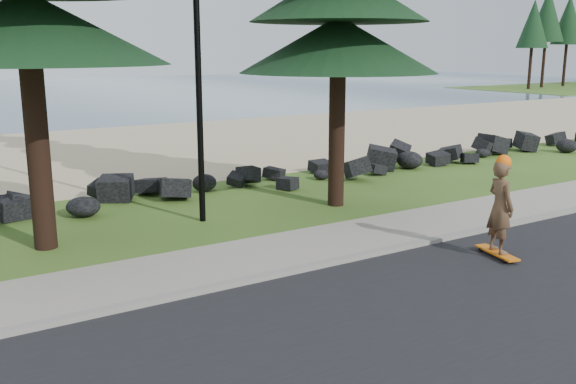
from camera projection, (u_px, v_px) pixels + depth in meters
name	position (u px, v px, depth m)	size (l,w,h in m)	color
ground	(275.00, 258.00, 12.11)	(160.00, 160.00, 0.00)	#375C1C
road	(453.00, 350.00, 8.40)	(160.00, 7.00, 0.02)	black
kerb	(301.00, 269.00, 11.35)	(160.00, 0.20, 0.10)	gray
sidewalk	(269.00, 253.00, 12.26)	(160.00, 2.00, 0.08)	gray
beach_sand	(75.00, 154.00, 24.05)	(160.00, 15.00, 0.01)	tan
seawall_boulders	(164.00, 200.00, 16.72)	(60.00, 2.40, 1.10)	black
lamp_post	(197.00, 36.00, 13.84)	(0.25, 0.14, 8.14)	black
skateboarder	(500.00, 207.00, 11.92)	(0.56, 1.08, 1.96)	#D2630C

